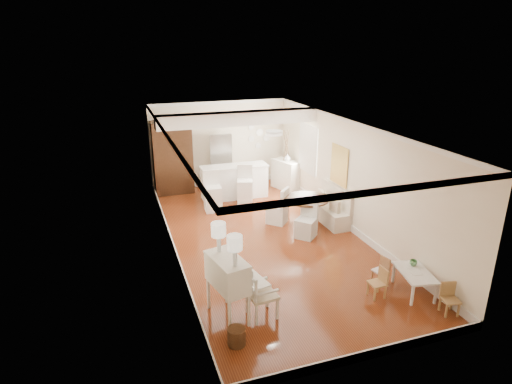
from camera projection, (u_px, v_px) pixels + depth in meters
room at (263, 158)px, 10.19m from camera, size 9.00×9.04×2.82m
secretary_bureau at (228, 288)px, 7.39m from camera, size 1.09×1.10×1.17m
gustavian_armchair at (262, 294)px, 7.46m from camera, size 0.57×0.57×0.89m
wicker_basket at (237, 336)px, 6.85m from camera, size 0.31×0.31×0.30m
kids_table at (414, 282)px, 8.24m from camera, size 0.72×1.00×0.45m
kids_chair_a at (377, 283)px, 8.08m from camera, size 0.30×0.30×0.60m
kids_chair_b at (380, 270)px, 8.56m from camera, size 0.31×0.31×0.55m
kids_chair_c at (450, 299)px, 7.57m from camera, size 0.34×0.34×0.59m
banquette at (329, 204)px, 11.44m from camera, size 0.52×1.60×0.98m
dining_table at (306, 212)px, 11.16m from camera, size 1.33×1.33×0.79m
slip_chair_near at (306, 219)px, 10.51m from camera, size 0.65×0.65×0.95m
slip_chair_far at (277, 205)px, 11.34m from camera, size 0.67×0.67×0.98m
breakfast_counter at (234, 182)px, 13.18m from camera, size 2.05×0.65×1.03m
bar_stool_left at (213, 192)px, 12.11m from camera, size 0.49×0.49×1.16m
bar_stool_right at (245, 185)px, 12.73m from camera, size 0.57×0.57×1.14m
pantry_cabinet at (173, 158)px, 13.42m from camera, size 1.20×0.60×2.30m
fridge at (231, 161)px, 14.05m from camera, size 0.75×0.65×1.80m
sideboard at (286, 175)px, 13.99m from camera, size 0.75×1.09×0.96m
pencil_cup at (413, 263)px, 8.38m from camera, size 0.17×0.17×0.11m
branch_vase at (287, 157)px, 13.80m from camera, size 0.25×0.25×0.22m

